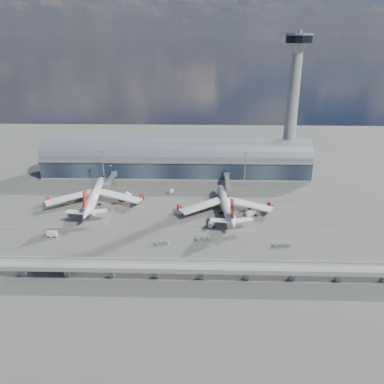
{
  "coord_description": "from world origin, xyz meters",
  "views": [
    {
      "loc": [
        19.85,
        -193.36,
        99.83
      ],
      "look_at": [
        14.11,
        10.0,
        14.0
      ],
      "focal_mm": 35.0,
      "sensor_mm": 36.0,
      "label": 1
    }
  ],
  "objects_px": {
    "cargo_train_1": "(161,243)",
    "airliner_left": "(94,196)",
    "service_truck_0": "(92,211)",
    "cargo_train_2": "(282,245)",
    "service_truck_1": "(52,234)",
    "floodlight_mast_right": "(245,168)",
    "cargo_train_0": "(207,239)",
    "service_truck_2": "(252,213)",
    "control_tower": "(292,106)",
    "service_truck_5": "(129,196)",
    "service_truck_3": "(212,223)",
    "airliner_right": "(225,205)",
    "service_truck_4": "(171,192)",
    "floodlight_mast_left": "(103,167)"
  },
  "relations": [
    {
      "from": "control_tower",
      "to": "airliner_right",
      "type": "relative_size",
      "value": 1.67
    },
    {
      "from": "airliner_left",
      "to": "service_truck_1",
      "type": "xyz_separation_m",
      "value": [
        -11.93,
        -41.84,
        -4.17
      ]
    },
    {
      "from": "service_truck_4",
      "to": "cargo_train_1",
      "type": "xyz_separation_m",
      "value": [
        0.13,
        -66.92,
        -0.35
      ]
    },
    {
      "from": "airliner_left",
      "to": "service_truck_2",
      "type": "distance_m",
      "value": 98.88
    },
    {
      "from": "control_tower",
      "to": "service_truck_5",
      "type": "xyz_separation_m",
      "value": [
        -113.47,
        -51.16,
        -49.98
      ]
    },
    {
      "from": "service_truck_0",
      "to": "cargo_train_1",
      "type": "bearing_deg",
      "value": -70.88
    },
    {
      "from": "airliner_left",
      "to": "cargo_train_0",
      "type": "relative_size",
      "value": 5.81
    },
    {
      "from": "control_tower",
      "to": "floodlight_mast_left",
      "type": "relative_size",
      "value": 4.01
    },
    {
      "from": "floodlight_mast_right",
      "to": "service_truck_3",
      "type": "bearing_deg",
      "value": -111.78
    },
    {
      "from": "cargo_train_0",
      "to": "cargo_train_2",
      "type": "xyz_separation_m",
      "value": [
        38.1,
        -4.67,
        -0.14
      ]
    },
    {
      "from": "cargo_train_0",
      "to": "service_truck_5",
      "type": "bearing_deg",
      "value": 50.74
    },
    {
      "from": "service_truck_1",
      "to": "service_truck_3",
      "type": "height_order",
      "value": "service_truck_1"
    },
    {
      "from": "airliner_left",
      "to": "service_truck_0",
      "type": "distance_m",
      "value": 14.38
    },
    {
      "from": "service_truck_5",
      "to": "cargo_train_2",
      "type": "relative_size",
      "value": 0.71
    },
    {
      "from": "service_truck_0",
      "to": "cargo_train_2",
      "type": "bearing_deg",
      "value": -51.37
    },
    {
      "from": "service_truck_2",
      "to": "cargo_train_0",
      "type": "height_order",
      "value": "service_truck_2"
    },
    {
      "from": "service_truck_2",
      "to": "cargo_train_1",
      "type": "height_order",
      "value": "service_truck_2"
    },
    {
      "from": "cargo_train_2",
      "to": "service_truck_1",
      "type": "bearing_deg",
      "value": 95.23
    },
    {
      "from": "service_truck_2",
      "to": "service_truck_4",
      "type": "distance_m",
      "value": 59.54
    },
    {
      "from": "airliner_left",
      "to": "service_truck_3",
      "type": "relative_size",
      "value": 9.76
    },
    {
      "from": "control_tower",
      "to": "service_truck_0",
      "type": "height_order",
      "value": "control_tower"
    },
    {
      "from": "control_tower",
      "to": "service_truck_1",
      "type": "relative_size",
      "value": 18.99
    },
    {
      "from": "floodlight_mast_left",
      "to": "service_truck_3",
      "type": "relative_size",
      "value": 3.8
    },
    {
      "from": "floodlight_mast_right",
      "to": "service_truck_2",
      "type": "bearing_deg",
      "value": -90.15
    },
    {
      "from": "airliner_left",
      "to": "airliner_right",
      "type": "distance_m",
      "value": 82.89
    },
    {
      "from": "service_truck_1",
      "to": "service_truck_3",
      "type": "bearing_deg",
      "value": -81.52
    },
    {
      "from": "cargo_train_1",
      "to": "airliner_right",
      "type": "bearing_deg",
      "value": -25.71
    },
    {
      "from": "floodlight_mast_right",
      "to": "cargo_train_0",
      "type": "xyz_separation_m",
      "value": [
        -27.05,
        -77.15,
        -12.66
      ]
    },
    {
      "from": "airliner_right",
      "to": "service_truck_1",
      "type": "distance_m",
      "value": 99.83
    },
    {
      "from": "cargo_train_1",
      "to": "airliner_left",
      "type": "bearing_deg",
      "value": 60.44
    },
    {
      "from": "floodlight_mast_right",
      "to": "service_truck_1",
      "type": "xyz_separation_m",
      "value": [
        -110.0,
        -75.37,
        -12.06
      ]
    },
    {
      "from": "cargo_train_1",
      "to": "service_truck_2",
      "type": "bearing_deg",
      "value": -38.84
    },
    {
      "from": "control_tower",
      "to": "cargo_train_0",
      "type": "relative_size",
      "value": 9.06
    },
    {
      "from": "service_truck_0",
      "to": "cargo_train_2",
      "type": "distance_m",
      "value": 112.53
    },
    {
      "from": "service_truck_1",
      "to": "cargo_train_2",
      "type": "distance_m",
      "value": 121.22
    },
    {
      "from": "airliner_right",
      "to": "cargo_train_1",
      "type": "relative_size",
      "value": 7.82
    },
    {
      "from": "airliner_left",
      "to": "service_truck_4",
      "type": "relative_size",
      "value": 14.06
    },
    {
      "from": "cargo_train_1",
      "to": "cargo_train_2",
      "type": "xyz_separation_m",
      "value": [
        61.64,
        0.12,
        -0.07
      ]
    },
    {
      "from": "floodlight_mast_right",
      "to": "service_truck_0",
      "type": "distance_m",
      "value": 107.64
    },
    {
      "from": "cargo_train_2",
      "to": "airliner_right",
      "type": "bearing_deg",
      "value": 42.7
    },
    {
      "from": "service_truck_1",
      "to": "cargo_train_2",
      "type": "bearing_deg",
      "value": -94.17
    },
    {
      "from": "cargo_train_1",
      "to": "cargo_train_0",
      "type": "bearing_deg",
      "value": -62.49
    },
    {
      "from": "service_truck_1",
      "to": "cargo_train_0",
      "type": "xyz_separation_m",
      "value": [
        82.94,
        -1.77,
        -0.6
      ]
    },
    {
      "from": "airliner_right",
      "to": "service_truck_1",
      "type": "xyz_separation_m",
      "value": [
        -94.3,
        -32.59,
        -3.51
      ]
    },
    {
      "from": "floodlight_mast_left",
      "to": "cargo_train_2",
      "type": "height_order",
      "value": "floodlight_mast_left"
    },
    {
      "from": "floodlight_mast_right",
      "to": "service_truck_1",
      "type": "relative_size",
      "value": 4.74
    },
    {
      "from": "control_tower",
      "to": "service_truck_1",
      "type": "xyz_separation_m",
      "value": [
        -145.0,
        -103.37,
        -50.06
      ]
    },
    {
      "from": "service_truck_3",
      "to": "floodlight_mast_right",
      "type": "bearing_deg",
      "value": 86.44
    },
    {
      "from": "control_tower",
      "to": "service_truck_5",
      "type": "relative_size",
      "value": 14.9
    },
    {
      "from": "cargo_train_0",
      "to": "cargo_train_1",
      "type": "relative_size",
      "value": 1.44
    }
  ]
}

